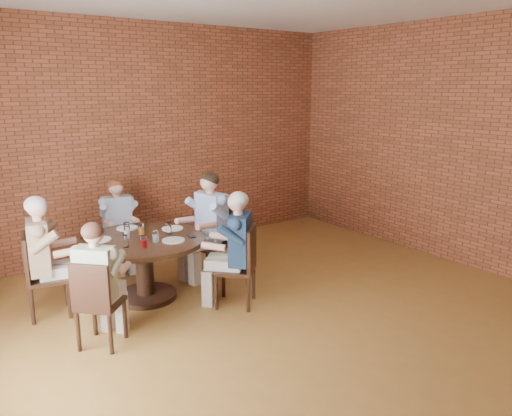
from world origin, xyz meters
TOP-DOWN VIEW (x-y plane):
  - floor at (0.00, 0.00)m, footprint 7.00×7.00m
  - wall_back at (0.00, 3.50)m, footprint 7.00×0.00m
  - wall_right at (3.25, 0.00)m, footprint 0.00×7.00m
  - dining_table at (-0.90, 1.76)m, footprint 1.45×1.45m
  - chair_a at (0.18, 1.96)m, footprint 0.53×0.53m
  - diner_a at (0.09, 1.95)m, footprint 0.79×0.68m
  - chair_b at (-0.76, 2.97)m, footprint 0.43×0.43m
  - diner_b at (-0.77, 2.89)m, footprint 0.54×0.64m
  - chair_c at (-2.03, 1.98)m, footprint 0.51×0.51m
  - diner_c at (-1.94, 1.97)m, footprint 0.75×0.65m
  - chair_d at (-1.75, 0.92)m, footprint 0.55×0.55m
  - diner_d at (-1.70, 0.98)m, footprint 0.76×0.75m
  - chair_e at (-0.07, 0.93)m, footprint 0.61×0.61m
  - diner_e at (-0.13, 0.99)m, footprint 0.84×0.84m
  - plate_a at (-0.45, 1.91)m, footprint 0.26×0.26m
  - plate_b at (-0.89, 2.26)m, footprint 0.26×0.26m
  - plate_c at (-1.34, 1.98)m, footprint 0.26×0.26m
  - plate_d at (-0.66, 1.46)m, footprint 0.26×0.26m
  - glass_a at (-0.58, 1.73)m, footprint 0.07×0.07m
  - glass_b at (-0.85, 1.91)m, footprint 0.07×0.07m
  - glass_c at (-0.98, 2.05)m, footprint 0.07×0.07m
  - glass_d at (-1.05, 1.87)m, footprint 0.07×0.07m
  - glass_e at (-1.19, 1.56)m, footprint 0.07×0.07m
  - glass_f at (-1.04, 1.42)m, footprint 0.07×0.07m
  - glass_g at (-0.84, 1.54)m, footprint 0.07×0.07m
  - smartphone at (-0.41, 1.48)m, footprint 0.08×0.14m

SIDE VIEW (x-z plane):
  - floor at x=0.00m, z-range 0.00..0.00m
  - chair_b at x=-0.76m, z-range 0.04..0.93m
  - chair_d at x=-1.75m, z-range 0.04..0.93m
  - chair_e at x=-0.07m, z-range 0.04..0.98m
  - chair_c at x=-2.03m, z-range 0.04..0.98m
  - chair_a at x=0.18m, z-range 0.04..1.01m
  - dining_table at x=-0.90m, z-range 0.15..0.90m
  - diner_b at x=-0.77m, z-range 0.00..1.25m
  - diner_d at x=-1.70m, z-range 0.00..1.25m
  - diner_e at x=-0.13m, z-range 0.00..1.34m
  - diner_c at x=-1.94m, z-range 0.00..1.35m
  - diner_a at x=0.09m, z-range 0.00..1.39m
  - smartphone at x=-0.41m, z-range 0.75..0.76m
  - plate_a at x=-0.45m, z-range 0.75..0.76m
  - plate_b at x=-0.89m, z-range 0.75..0.76m
  - plate_c at x=-1.34m, z-range 0.75..0.76m
  - plate_d at x=-0.66m, z-range 0.75..0.76m
  - glass_a at x=-0.58m, z-range 0.75..0.89m
  - glass_b at x=-0.85m, z-range 0.75..0.89m
  - glass_c at x=-0.98m, z-range 0.75..0.89m
  - glass_d at x=-1.05m, z-range 0.75..0.89m
  - glass_e at x=-1.19m, z-range 0.75..0.89m
  - glass_f at x=-1.04m, z-range 0.75..0.89m
  - glass_g at x=-0.84m, z-range 0.75..0.89m
  - wall_back at x=0.00m, z-range -1.80..5.20m
  - wall_right at x=3.25m, z-range -1.80..5.20m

